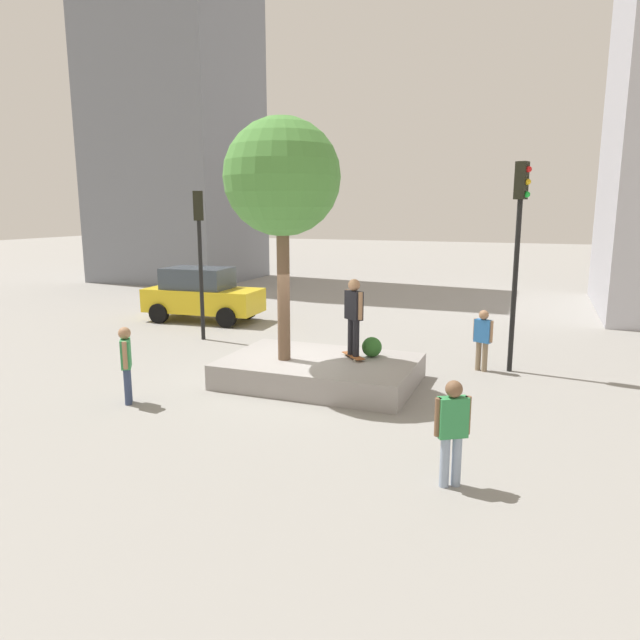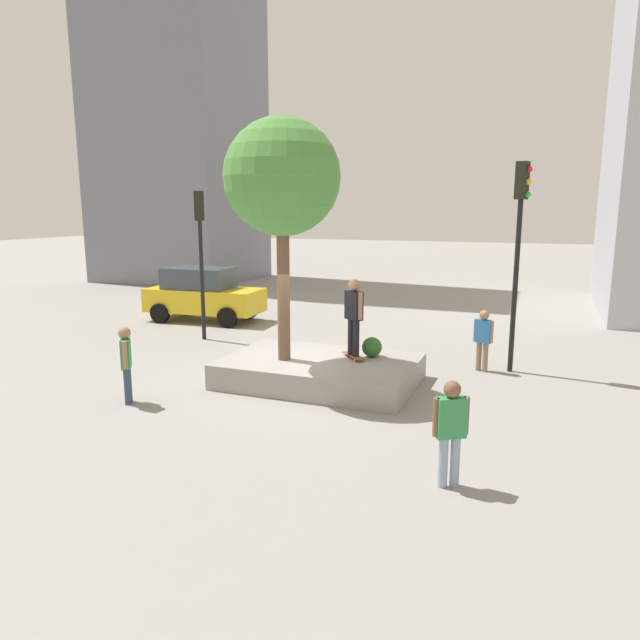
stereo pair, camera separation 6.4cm
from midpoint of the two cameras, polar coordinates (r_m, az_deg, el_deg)
The scene contains 13 objects.
ground_plane at distance 13.20m, azimuth -2.19°, elevation -6.16°, with size 120.00×120.00×0.00m, color gray.
planter_ledge at distance 13.02m, azimuth 0.14°, elevation -5.11°, with size 4.28×2.83×0.56m, color gray.
plaza_tree at distance 12.54m, azimuth -3.65°, elevation 13.87°, with size 2.51×2.51×5.26m.
boxwood_shrub at distance 13.15m, azimuth 5.34°, elevation -2.70°, with size 0.46×0.46×0.46m, color #2D6628.
skateboard at distance 13.02m, azimuth 3.48°, elevation -3.59°, with size 0.70×0.73×0.07m.
skateboarder at distance 12.81m, azimuth 3.53°, elevation 0.84°, with size 0.49×0.44×1.74m.
taxi_cab at distance 20.58m, azimuth -11.48°, elevation 2.56°, with size 4.15×2.11×1.88m.
traffic_light_corner at distance 14.26m, azimuth 19.36°, elevation 8.23°, with size 0.37×0.34×4.96m.
traffic_light_median at distance 17.38m, azimuth -11.73°, elevation 7.87°, with size 0.36×0.37×4.42m.
passerby_with_bag at distance 12.17m, azimuth -18.62°, elevation -3.75°, with size 0.39×0.45×1.59m.
bystander_watching at distance 14.40m, azimuth 16.07°, elevation -1.56°, with size 0.48×0.31×1.51m.
pedestrian_crossing at distance 8.34m, azimuth 13.11°, elevation -10.27°, with size 0.47×0.37×1.57m.
office_tower_glass at distance 34.63m, azimuth -14.35°, elevation 25.75°, with size 7.72×6.84×25.81m, color slate.
Camera 2 is at (5.10, -11.54, 3.89)m, focal length 32.10 mm.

